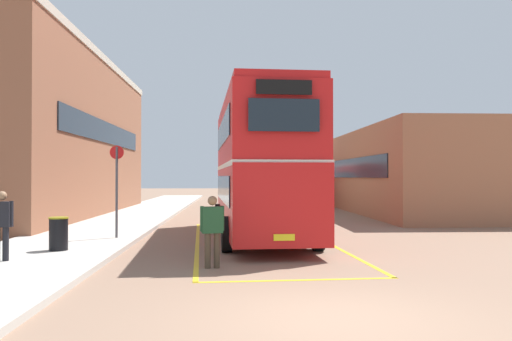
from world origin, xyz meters
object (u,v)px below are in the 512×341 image
(double_decker_bus, at_px, (260,165))
(bus_stop_sign, at_px, (117,183))
(pedestrian_boarding, at_px, (212,226))
(litter_bin, at_px, (59,234))
(single_deck_bus, at_px, (285,183))
(pedestrian_waiting_near, at_px, (1,221))

(double_decker_bus, height_order, bus_stop_sign, double_decker_bus)
(double_decker_bus, xyz_separation_m, bus_stop_sign, (-4.65, -0.90, -0.61))
(pedestrian_boarding, height_order, litter_bin, pedestrian_boarding)
(single_deck_bus, bearing_deg, bus_stop_sign, -109.84)
(single_deck_bus, height_order, pedestrian_waiting_near, single_deck_bus)
(litter_bin, bearing_deg, single_deck_bus, 70.32)
(litter_bin, bearing_deg, double_decker_bus, 33.19)
(pedestrian_boarding, bearing_deg, bus_stop_sign, 123.98)
(single_deck_bus, bearing_deg, litter_bin, -109.68)
(litter_bin, xyz_separation_m, bus_stop_sign, (0.92, 2.75, 1.32))
(single_deck_bus, xyz_separation_m, pedestrian_waiting_near, (-9.40, -25.82, -0.57))
(pedestrian_waiting_near, bearing_deg, litter_bin, 65.38)
(single_deck_bus, relative_size, litter_bin, 10.44)
(double_decker_bus, relative_size, single_deck_bus, 1.13)
(single_deck_bus, relative_size, bus_stop_sign, 3.11)
(double_decker_bus, height_order, pedestrian_waiting_near, double_decker_bus)
(bus_stop_sign, bearing_deg, single_deck_bus, 70.16)
(pedestrian_waiting_near, xyz_separation_m, bus_stop_sign, (1.68, 4.40, 0.83))
(pedestrian_boarding, bearing_deg, pedestrian_waiting_near, 175.27)
(double_decker_bus, distance_m, pedestrian_boarding, 6.08)
(single_deck_bus, bearing_deg, double_decker_bus, -98.52)
(double_decker_bus, height_order, pedestrian_boarding, double_decker_bus)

